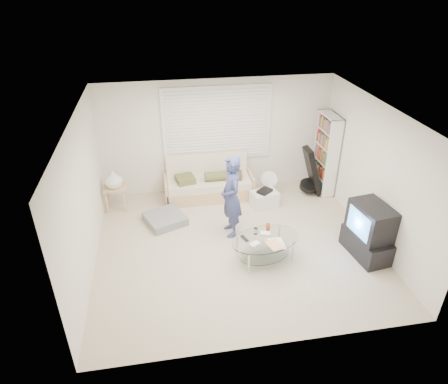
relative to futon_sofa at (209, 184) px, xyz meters
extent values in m
plane|color=#B2A58A|center=(0.25, -1.87, -0.31)|extent=(5.00, 5.00, 0.00)
cube|color=silver|center=(0.25, 0.38, 0.94)|extent=(5.00, 0.02, 2.50)
cube|color=silver|center=(0.25, -4.12, 0.94)|extent=(5.00, 0.02, 2.50)
cube|color=silver|center=(-2.25, -1.87, 0.94)|extent=(0.02, 4.50, 2.50)
cube|color=silver|center=(2.75, -1.87, 0.94)|extent=(0.02, 4.50, 2.50)
cube|color=white|center=(0.25, -1.87, 2.19)|extent=(5.00, 4.50, 0.02)
cube|color=white|center=(0.25, 0.35, 1.24)|extent=(2.32, 0.06, 1.62)
cube|color=black|center=(0.25, 0.34, 1.24)|extent=(2.20, 0.01, 1.50)
cube|color=silver|center=(0.25, 0.31, 1.24)|extent=(2.16, 0.04, 1.50)
cube|color=silver|center=(0.25, 0.33, 1.24)|extent=(2.32, 0.08, 1.62)
cube|color=tan|center=(0.00, -0.04, -0.16)|extent=(1.85, 0.74, 0.30)
cube|color=beige|center=(0.00, -0.06, 0.06)|extent=(1.78, 0.69, 0.15)
cube|color=beige|center=(0.00, 0.26, 0.34)|extent=(1.78, 0.21, 0.57)
cube|color=tan|center=(-0.93, -0.04, -0.05)|extent=(0.06, 0.74, 0.52)
cube|color=tan|center=(0.93, -0.04, -0.05)|extent=(0.06, 0.74, 0.52)
cube|color=#4B552D|center=(-0.51, -0.09, 0.20)|extent=(0.44, 0.44, 0.13)
cylinder|color=#4B552D|center=(0.14, -0.12, 0.24)|extent=(0.46, 0.20, 0.20)
cube|color=#433221|center=(0.56, -0.06, 0.19)|extent=(0.39, 0.39, 0.11)
cube|color=slate|center=(-1.00, -0.89, -0.23)|extent=(0.92, 0.92, 0.16)
cube|color=tan|center=(-1.97, -0.20, 0.19)|extent=(0.45, 0.36, 0.04)
cube|color=tan|center=(-2.15, -0.33, -0.06)|extent=(0.04, 0.04, 0.49)
cube|color=tan|center=(-1.79, -0.33, -0.06)|extent=(0.04, 0.04, 0.49)
cube|color=tan|center=(-2.15, -0.06, -0.06)|extent=(0.04, 0.04, 0.49)
cube|color=tan|center=(-1.79, -0.06, -0.06)|extent=(0.04, 0.04, 0.49)
imported|color=white|center=(-1.97, -0.20, 0.40)|extent=(0.36, 0.36, 0.38)
cube|color=white|center=(2.58, -0.14, 0.59)|extent=(0.28, 0.75, 1.78)
cube|color=black|center=(2.25, -0.29, 0.27)|extent=(0.44, 0.40, 1.09)
cylinder|color=black|center=(2.21, -0.29, -0.10)|extent=(0.40, 0.41, 0.22)
cylinder|color=white|center=(1.30, -0.20, -0.29)|extent=(0.25, 0.25, 0.03)
cylinder|color=white|center=(1.30, -0.20, -0.14)|extent=(0.03, 0.03, 0.31)
cylinder|color=white|center=(1.30, -0.20, 0.12)|extent=(0.37, 0.25, 0.36)
cylinder|color=white|center=(1.30, -0.20, 0.12)|extent=(0.11, 0.09, 0.09)
cube|color=white|center=(1.11, -0.59, -0.14)|extent=(0.62, 0.50, 0.32)
cube|color=black|center=(1.11, -0.59, 0.05)|extent=(0.37, 0.36, 0.05)
cube|color=black|center=(2.45, -2.50, -0.10)|extent=(0.61, 0.97, 0.41)
cube|color=black|center=(2.45, -2.50, 0.40)|extent=(0.61, 0.83, 0.59)
cube|color=#62BFFF|center=(2.21, -2.54, 0.40)|extent=(0.10, 0.58, 0.45)
ellipsoid|color=silver|center=(0.65, -2.36, 0.13)|extent=(1.34, 1.01, 0.02)
ellipsoid|color=silver|center=(0.65, -2.36, -0.17)|extent=(1.03, 0.77, 0.01)
cylinder|color=silver|center=(0.30, -2.68, -0.10)|extent=(0.03, 0.03, 0.42)
cylinder|color=silver|center=(1.11, -2.50, -0.10)|extent=(0.03, 0.03, 0.42)
cylinder|color=silver|center=(0.19, -2.21, -0.10)|extent=(0.03, 0.03, 0.42)
cylinder|color=silver|center=(1.00, -2.03, -0.10)|extent=(0.03, 0.03, 0.42)
cube|color=white|center=(0.44, -2.49, 0.16)|extent=(0.20, 0.17, 0.04)
cube|color=white|center=(0.68, -2.24, 0.16)|extent=(0.19, 0.15, 0.04)
cylinder|color=silver|center=(0.52, -2.18, 0.20)|extent=(0.07, 0.07, 0.11)
cylinder|color=#C75325|center=(0.76, -2.11, 0.20)|extent=(0.07, 0.07, 0.12)
cube|color=black|center=(0.30, -2.30, 0.15)|extent=(0.12, 0.19, 0.02)
cube|color=white|center=(0.80, -2.52, 0.14)|extent=(0.25, 0.33, 0.01)
cube|color=tan|center=(0.75, -2.56, 0.15)|extent=(0.30, 0.35, 0.01)
imported|color=navy|center=(0.22, -1.46, 0.49)|extent=(0.44, 0.62, 1.59)
camera|label=1|loc=(-0.96, -7.63, 4.17)|focal=32.00mm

